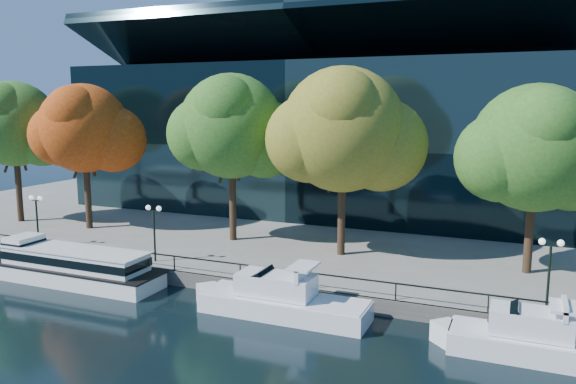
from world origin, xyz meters
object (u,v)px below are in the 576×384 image
at_px(tree_1, 85,130).
at_px(lamp_2, 550,258).
at_px(tree_3, 345,132).
at_px(tree_0, 15,126).
at_px(tree_4, 538,151).
at_px(lamp_0, 36,209).
at_px(tour_boat, 66,264).
at_px(cruiser_far, 530,339).
at_px(tree_2, 233,129).
at_px(cruiser_near, 277,299).
at_px(lamp_1, 154,220).

xyz_separation_m(tree_1, lamp_2, (37.15, -6.61, -5.79)).
bearing_deg(tree_3, tree_0, -179.36).
xyz_separation_m(tree_4, lamp_0, (-35.58, -7.25, -5.12)).
xyz_separation_m(tour_boat, lamp_0, (-6.23, 3.61, 2.76)).
distance_m(tour_boat, lamp_2, 30.49).
bearing_deg(tree_1, cruiser_far, -16.33).
relative_size(tree_3, lamp_2, 3.42).
bearing_deg(tree_2, tree_0, -176.70).
bearing_deg(tree_2, tour_boat, -121.73).
distance_m(cruiser_near, cruiser_far, 13.43).
bearing_deg(tree_1, lamp_1, -29.24).
relative_size(cruiser_far, tree_0, 0.70).
relative_size(tree_3, lamp_0, 3.42).
distance_m(lamp_1, lamp_2, 25.35).
height_order(tree_2, lamp_2, tree_2).
bearing_deg(cruiser_far, tree_2, 152.12).
bearing_deg(tree_4, cruiser_near, -140.83).
bearing_deg(tree_1, cruiser_near, -24.23).
height_order(cruiser_near, lamp_1, lamp_1).
xyz_separation_m(tree_1, tree_4, (36.35, 0.65, -0.67)).
distance_m(tree_1, lamp_2, 38.18).
distance_m(cruiser_far, tree_2, 26.83).
relative_size(tree_4, lamp_0, 3.08).
distance_m(lamp_0, lamp_2, 36.38).
distance_m(cruiser_near, lamp_0, 22.64).
bearing_deg(lamp_2, cruiser_far, -101.56).
height_order(cruiser_far, tree_4, tree_4).
xyz_separation_m(tree_0, tree_2, (22.23, 1.28, 0.08)).
bearing_deg(lamp_1, tree_1, 150.76).
relative_size(tree_0, lamp_1, 3.27).
xyz_separation_m(tree_1, lamp_0, (0.77, -6.61, -5.79)).
height_order(tree_0, lamp_2, tree_0).
height_order(tour_boat, lamp_2, lamp_2).
bearing_deg(cruiser_far, tree_0, 166.72).
bearing_deg(tree_4, tour_boat, -159.68).
relative_size(cruiser_far, lamp_1, 2.30).
distance_m(tree_1, lamp_1, 14.71).
bearing_deg(cruiser_near, lamp_0, 170.50).
bearing_deg(tree_2, lamp_2, -18.55).
bearing_deg(lamp_1, tree_3, 30.04).
xyz_separation_m(tree_1, lamp_1, (11.80, -6.61, -5.79)).
bearing_deg(tree_1, tree_3, 0.54).
relative_size(lamp_0, lamp_2, 1.00).
relative_size(tree_1, tree_4, 1.03).
bearing_deg(lamp_2, tree_3, 153.23).
xyz_separation_m(tree_4, lamp_2, (0.80, -7.25, -5.12)).
relative_size(cruiser_far, tree_1, 0.72).
xyz_separation_m(tree_0, lamp_1, (19.99, -6.47, -6.06)).
height_order(cruiser_near, lamp_0, lamp_0).
height_order(cruiser_far, tree_0, tree_0).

